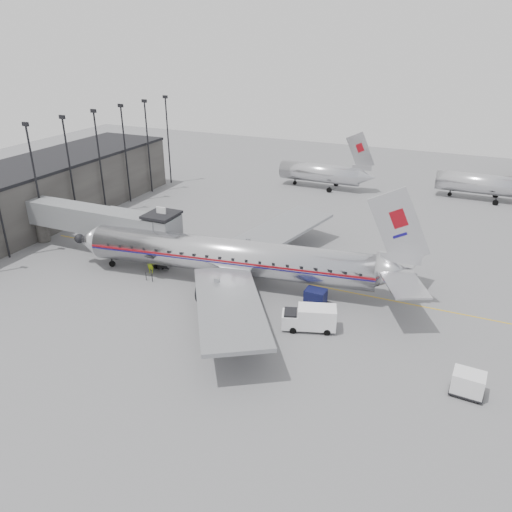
{
  "coord_description": "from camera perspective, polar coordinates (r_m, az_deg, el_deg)",
  "views": [
    {
      "loc": [
        22.41,
        -40.39,
        25.08
      ],
      "look_at": [
        2.7,
        4.01,
        3.2
      ],
      "focal_mm": 35.0,
      "sensor_mm": 36.0,
      "label": 1
    }
  ],
  "objects": [
    {
      "name": "jet_bridge",
      "position": [
        62.48,
        -16.62,
        3.66
      ],
      "size": [
        21.0,
        6.2,
        7.1
      ],
      "color": "#5B5D60",
      "rests_on": "ground"
    },
    {
      "name": "floodlight_masts",
      "position": [
        74.97,
        -18.94,
        10.08
      ],
      "size": [
        0.9,
        42.25,
        15.25
      ],
      "color": "black",
      "rests_on": "ground"
    },
    {
      "name": "distant_aircraft_mid",
      "position": [
        89.25,
        24.5,
        7.57
      ],
      "size": [
        16.39,
        3.2,
        10.26
      ],
      "color": "silver",
      "rests_on": "ground"
    },
    {
      "name": "baggage_cart_navy",
      "position": [
        50.33,
        6.81,
        -4.66
      ],
      "size": [
        2.2,
        1.72,
        1.68
      ],
      "rotation": [
        0.0,
        0.0,
        -0.04
      ],
      "color": "#0E1139",
      "rests_on": "ground"
    },
    {
      "name": "ramp_worker",
      "position": [
        57.69,
        -11.97,
        -1.01
      ],
      "size": [
        0.78,
        0.58,
        1.96
      ],
      "primitive_type": "imported",
      "rotation": [
        0.0,
        0.0,
        0.16
      ],
      "color": "#A6CB17",
      "rests_on": "ground"
    },
    {
      "name": "distant_aircraft_near",
      "position": [
        88.73,
        7.42,
        9.46
      ],
      "size": [
        16.39,
        3.2,
        10.26
      ],
      "color": "silver",
      "rests_on": "ground"
    },
    {
      "name": "ground",
      "position": [
        52.56,
        -4.48,
        -4.33
      ],
      "size": [
        160.0,
        160.0,
        0.0
      ],
      "primitive_type": "plane",
      "color": "slate",
      "rests_on": "ground"
    },
    {
      "name": "service_van",
      "position": [
        46.19,
        6.17,
        -7.02
      ],
      "size": [
        5.25,
        3.3,
        2.31
      ],
      "rotation": [
        0.0,
        0.0,
        0.31
      ],
      "color": "white",
      "rests_on": "ground"
    },
    {
      "name": "baggage_cart_white",
      "position": [
        41.76,
        23.07,
        -13.23
      ],
      "size": [
        2.53,
        1.99,
        1.9
      ],
      "rotation": [
        0.0,
        0.0,
        -0.06
      ],
      "color": "white",
      "rests_on": "ground"
    },
    {
      "name": "airliner",
      "position": [
        53.33,
        -2.29,
        -0.12
      ],
      "size": [
        38.7,
        35.63,
        12.28
      ],
      "rotation": [
        0.0,
        0.0,
        0.14
      ],
      "color": "silver",
      "rests_on": "ground"
    },
    {
      "name": "terminal",
      "position": [
        78.52,
        -23.52,
        6.65
      ],
      "size": [
        12.0,
        46.0,
        8.0
      ],
      "primitive_type": "cube",
      "color": "#373432",
      "rests_on": "ground"
    },
    {
      "name": "apron_line",
      "position": [
        56.19,
        1.1,
        -2.26
      ],
      "size": [
        60.0,
        0.15,
        0.01
      ],
      "primitive_type": "cube",
      "rotation": [
        0.0,
        0.0,
        1.57
      ],
      "color": "gold",
      "rests_on": "ground"
    }
  ]
}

